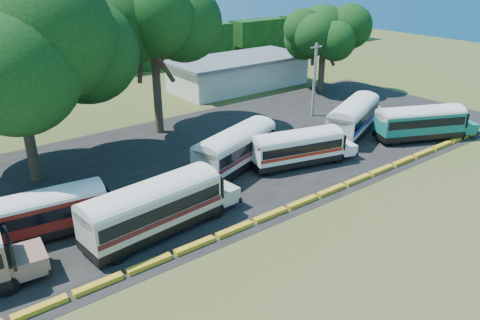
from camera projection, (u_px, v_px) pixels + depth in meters
ground at (297, 216)px, 31.58m from camera, size 160.00×160.00×0.00m
asphalt_strip at (209, 158)px, 40.88m from camera, size 64.00×24.00×0.02m
curb at (287, 208)px, 32.25m from camera, size 53.70×0.45×0.30m
terminal_building at (239, 72)px, 62.71m from camera, size 19.00×9.00×4.00m
treeline_backdrop at (59, 60)px, 65.38m from camera, size 130.00×4.00×6.00m
bus_red at (44, 211)px, 28.65m from camera, size 9.61×3.47×3.09m
bus_cream_west at (155, 205)px, 28.82m from camera, size 11.11×3.78×3.58m
bus_cream_east at (237, 146)px, 38.14m from camera, size 10.73×5.91×3.45m
bus_white_red at (299, 146)px, 38.72m from camera, size 9.66×4.58×3.09m
bus_white_blue at (354, 116)px, 45.39m from camera, size 10.89×6.67×3.53m
bus_teal at (422, 121)px, 44.27m from camera, size 10.16×6.41×3.30m
tree_west at (11, 43)px, 32.67m from camera, size 12.64×12.64×15.26m
tree_center at (151, 10)px, 42.31m from camera, size 10.30×10.30×15.58m
tree_east at (324, 29)px, 58.58m from camera, size 7.87×7.87×10.91m
utility_pole at (314, 80)px, 50.27m from camera, size 1.60×0.30×7.92m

